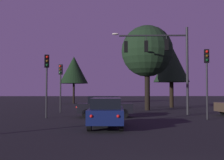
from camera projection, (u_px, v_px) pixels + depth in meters
name	position (u px, v px, depth m)	size (l,w,h in m)	color
ground_plane	(116.00, 110.00, 29.67)	(168.00, 168.00, 0.00)	black
traffic_signal_mast_arm	(163.00, 54.00, 23.54)	(6.09, 0.70, 7.01)	#232326
traffic_light_corner_left	(61.00, 78.00, 25.68)	(0.34, 0.37, 4.22)	#232326
traffic_light_corner_right	(47.00, 73.00, 20.53)	(0.37, 0.39, 4.42)	#232326
traffic_light_median	(207.00, 70.00, 19.45)	(0.33, 0.37, 4.65)	#232326
car_nearside_lane	(106.00, 112.00, 15.10)	(1.92, 4.46, 1.52)	#0F1947
car_crossing_right	(104.00, 106.00, 21.08)	(4.03, 1.90, 1.52)	black
tree_behind_sign	(171.00, 63.00, 34.15)	(4.14, 4.14, 7.31)	black
tree_left_far	(74.00, 70.00, 44.93)	(4.35, 4.35, 7.20)	black
tree_center_horizon	(147.00, 51.00, 29.06)	(5.08, 5.08, 8.38)	black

